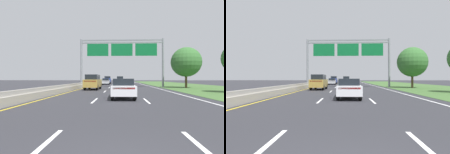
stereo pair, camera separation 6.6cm
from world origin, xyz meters
TOP-DOWN VIEW (x-y plane):
  - ground_plane at (0.00, 35.00)m, footprint 220.00×220.00m
  - lane_striping at (0.00, 34.54)m, footprint 11.96×106.00m
  - grass_verge_right at (13.95, 35.00)m, footprint 14.00×110.00m
  - median_barrier_concrete at (-6.60, 35.00)m, footprint 0.60×110.00m
  - overhead_sign_gantry at (0.30, 30.25)m, footprint 15.06×0.42m
  - pickup_truck_blue at (-3.75, 51.31)m, footprint 2.04×5.42m
  - car_grey_centre_lane_suv at (-0.06, 47.37)m, footprint 2.00×4.74m
  - car_gold_left_lane_suv at (-3.85, 23.08)m, footprint 2.02×4.75m
  - car_white_centre_lane_sedan at (0.20, 12.13)m, footprint 1.88×4.43m
  - car_silver_left_lane_sedan at (-3.58, 43.10)m, footprint 1.89×4.43m
  - roadside_tree_mid at (10.92, 28.14)m, footprint 4.90×4.90m

SIDE VIEW (x-z plane):
  - ground_plane at x=0.00m, z-range 0.00..0.00m
  - lane_striping at x=0.00m, z-range 0.00..0.01m
  - grass_verge_right at x=13.95m, z-range 0.00..0.02m
  - median_barrier_concrete at x=-6.60m, z-range -0.07..0.78m
  - car_white_centre_lane_sedan at x=0.20m, z-range 0.03..1.60m
  - car_silver_left_lane_sedan at x=-3.58m, z-range 0.03..1.60m
  - pickup_truck_blue at x=-3.75m, z-range -0.03..2.17m
  - car_grey_centre_lane_suv at x=-0.06m, z-range 0.04..2.15m
  - car_gold_left_lane_suv at x=-3.85m, z-range 0.04..2.15m
  - roadside_tree_mid at x=10.92m, z-range 0.92..7.66m
  - overhead_sign_gantry at x=0.30m, z-range 1.89..10.62m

